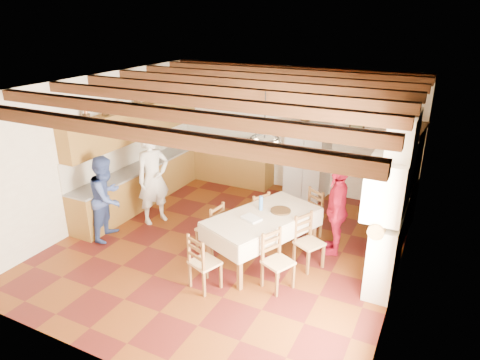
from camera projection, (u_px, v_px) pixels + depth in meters
name	position (u px, v px, depth m)	size (l,w,h in m)	color
floor	(228.00, 246.00, 8.13)	(6.00, 6.50, 0.02)	#4E1612
ceiling	(226.00, 86.00, 7.02)	(6.00, 6.50, 0.02)	silver
wall_back	(291.00, 129.00, 10.29)	(6.00, 0.02, 3.00)	beige
wall_front	(93.00, 261.00, 4.86)	(6.00, 0.02, 3.00)	beige
wall_left	(99.00, 149.00, 8.83)	(0.02, 6.50, 3.00)	beige
wall_right	(407.00, 203.00, 6.32)	(0.02, 6.50, 3.00)	beige
ceiling_beams	(226.00, 92.00, 7.06)	(6.00, 6.30, 0.16)	#35220E
lower_cabinets_left	(147.00, 182.00, 9.97)	(0.60, 4.30, 0.86)	brown
lower_cabinets_back	(229.00, 165.00, 11.07)	(2.30, 0.60, 0.86)	brown
countertop_left	(146.00, 164.00, 9.80)	(0.62, 4.30, 0.04)	slate
countertop_back	(229.00, 149.00, 10.90)	(2.34, 0.62, 0.04)	slate
backsplash_left	(134.00, 149.00, 9.80)	(0.03, 4.30, 0.60)	white
backsplash_back	(234.00, 134.00, 11.02)	(2.30, 0.03, 0.60)	white
upper_cabinets	(138.00, 122.00, 9.50)	(0.35, 4.20, 0.70)	brown
fireplace	(388.00, 201.00, 6.65)	(0.56, 1.60, 2.80)	beige
wall_picture	(357.00, 122.00, 9.49)	(0.34, 0.03, 0.42)	#332215
refrigerator	(308.00, 159.00, 10.05)	(0.91, 0.75, 1.81)	silver
hutch	(403.00, 180.00, 8.34)	(0.49, 1.18, 2.14)	#332310
dining_table	(263.00, 219.00, 7.40)	(1.71, 2.25, 0.88)	beige
chandelier	(265.00, 138.00, 6.86)	(0.47, 0.47, 0.03)	black
chair_left_near	(210.00, 227.00, 7.79)	(0.42, 0.40, 0.96)	brown
chair_left_far	(255.00, 214.00, 8.31)	(0.42, 0.40, 0.96)	brown
chair_right_near	(278.00, 261.00, 6.73)	(0.42, 0.40, 0.96)	brown
chair_right_far	(309.00, 242.00, 7.28)	(0.42, 0.40, 0.96)	brown
chair_end_near	(205.00, 261.00, 6.73)	(0.42, 0.40, 0.96)	brown
chair_end_far	(309.00, 214.00, 8.29)	(0.42, 0.40, 0.96)	brown
person_man	(153.00, 178.00, 8.73)	(0.71, 0.46, 1.94)	silver
person_woman_blue	(107.00, 198.00, 8.16)	(0.81, 0.63, 1.66)	#3A4F96
person_woman_red	(337.00, 210.00, 7.63)	(0.99, 0.41, 1.69)	#B4112D
microwave	(249.00, 146.00, 10.61)	(0.49, 0.33, 0.27)	silver
fridge_vase	(306.00, 114.00, 9.71)	(0.32, 0.32, 0.34)	#332310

